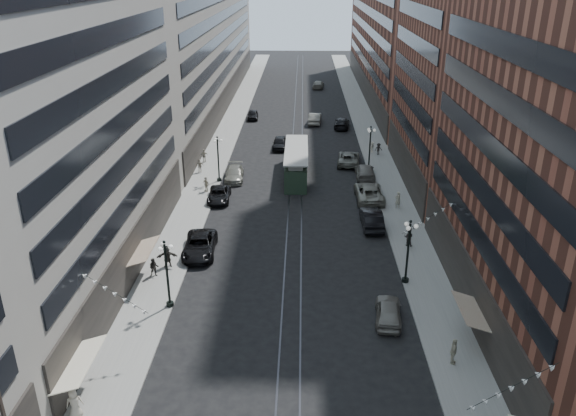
# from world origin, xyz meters

# --- Properties ---
(ground) EXTENTS (220.00, 220.00, 0.00)m
(ground) POSITION_xyz_m (0.00, 60.00, 0.00)
(ground) COLOR black
(ground) RESTS_ON ground
(sidewalk_west) EXTENTS (4.00, 180.00, 0.15)m
(sidewalk_west) POSITION_xyz_m (-11.00, 70.00, 0.07)
(sidewalk_west) COLOR gray
(sidewalk_west) RESTS_ON ground
(sidewalk_east) EXTENTS (4.00, 180.00, 0.15)m
(sidewalk_east) POSITION_xyz_m (11.00, 70.00, 0.07)
(sidewalk_east) COLOR gray
(sidewalk_east) RESTS_ON ground
(rail_west) EXTENTS (0.12, 180.00, 0.02)m
(rail_west) POSITION_xyz_m (-0.70, 70.00, 0.01)
(rail_west) COLOR #2D2D33
(rail_west) RESTS_ON ground
(rail_east) EXTENTS (0.12, 180.00, 0.02)m
(rail_east) POSITION_xyz_m (0.70, 70.00, 0.01)
(rail_east) COLOR #2D2D33
(rail_east) RESTS_ON ground
(building_west_mid) EXTENTS (8.00, 36.00, 28.00)m
(building_west_mid) POSITION_xyz_m (-17.00, 33.00, 14.00)
(building_west_mid) COLOR gray
(building_west_mid) RESTS_ON ground
(building_west_far) EXTENTS (8.00, 90.00, 26.00)m
(building_west_far) POSITION_xyz_m (-17.00, 96.00, 13.00)
(building_west_far) COLOR gray
(building_west_far) RESTS_ON ground
(building_east_mid) EXTENTS (8.00, 30.00, 24.00)m
(building_east_mid) POSITION_xyz_m (17.00, 28.00, 12.00)
(building_east_mid) COLOR brown
(building_east_mid) RESTS_ON ground
(building_east_far) EXTENTS (8.00, 72.00, 24.00)m
(building_east_far) POSITION_xyz_m (17.00, 105.00, 12.00)
(building_east_far) COLOR brown
(building_east_far) RESTS_ON ground
(lamppost_sw_far) EXTENTS (1.03, 1.14, 5.52)m
(lamppost_sw_far) POSITION_xyz_m (-9.20, 28.00, 3.10)
(lamppost_sw_far) COLOR black
(lamppost_sw_far) RESTS_ON sidewalk_west
(lamppost_sw_mid) EXTENTS (1.03, 1.14, 5.52)m
(lamppost_sw_mid) POSITION_xyz_m (-9.20, 55.00, 3.10)
(lamppost_sw_mid) COLOR black
(lamppost_sw_mid) RESTS_ON sidewalk_west
(lamppost_se_far) EXTENTS (1.03, 1.14, 5.52)m
(lamppost_se_far) POSITION_xyz_m (9.20, 32.00, 3.10)
(lamppost_se_far) COLOR black
(lamppost_se_far) RESTS_ON sidewalk_east
(lamppost_se_mid) EXTENTS (1.03, 1.14, 5.52)m
(lamppost_se_mid) POSITION_xyz_m (9.20, 60.00, 3.10)
(lamppost_se_mid) COLOR black
(lamppost_se_mid) RESTS_ON sidewalk_east
(streetcar) EXTENTS (2.78, 12.58, 3.48)m
(streetcar) POSITION_xyz_m (0.00, 57.28, 1.61)
(streetcar) COLOR #203324
(streetcar) RESTS_ON ground
(car_2) EXTENTS (3.05, 6.11, 1.66)m
(car_2) POSITION_xyz_m (-8.40, 36.70, 0.83)
(car_2) COLOR black
(car_2) RESTS_ON ground
(car_4) EXTENTS (2.34, 4.74, 1.56)m
(car_4) POSITION_xyz_m (7.07, 26.74, 0.78)
(car_4) COLOR slate
(car_4) RESTS_ON ground
(pedestrian_1) EXTENTS (1.07, 0.85, 1.92)m
(pedestrian_1) POSITION_xyz_m (-12.04, 16.54, 1.11)
(pedestrian_1) COLOR #B7AE98
(pedestrian_1) RESTS_ON sidewalk_west
(pedestrian_2) EXTENTS (0.86, 0.57, 1.62)m
(pedestrian_2) POSITION_xyz_m (-11.44, 32.38, 0.96)
(pedestrian_2) COLOR black
(pedestrian_2) RESTS_ON sidewalk_west
(pedestrian_4) EXTENTS (0.79, 1.18, 1.85)m
(pedestrian_4) POSITION_xyz_m (10.54, 21.80, 1.08)
(pedestrian_4) COLOR #B1AC92
(pedestrian_4) RESTS_ON sidewalk_east
(car_7) EXTENTS (2.50, 5.12, 1.40)m
(car_7) POSITION_xyz_m (-8.40, 49.19, 0.70)
(car_7) COLOR black
(car_7) RESTS_ON ground
(car_8) EXTENTS (2.50, 5.45, 1.55)m
(car_8) POSITION_xyz_m (-7.47, 55.82, 0.77)
(car_8) COLOR slate
(car_8) RESTS_ON ground
(car_9) EXTENTS (1.92, 4.42, 1.48)m
(car_9) POSITION_xyz_m (-7.69, 85.27, 0.74)
(car_9) COLOR black
(car_9) RESTS_ON ground
(car_10) EXTENTS (1.97, 5.47, 1.79)m
(car_10) POSITION_xyz_m (7.64, 42.79, 0.90)
(car_10) COLOR black
(car_10) RESTS_ON ground
(car_11) EXTENTS (3.33, 6.14, 1.63)m
(car_11) POSITION_xyz_m (6.80, 62.08, 0.82)
(car_11) COLOR #636258
(car_11) RESTS_ON ground
(car_12) EXTENTS (2.92, 5.77, 1.61)m
(car_12) POSITION_xyz_m (7.04, 80.02, 0.80)
(car_12) COLOR black
(car_12) RESTS_ON ground
(car_13) EXTENTS (2.10, 4.91, 1.65)m
(car_13) POSITION_xyz_m (-2.46, 68.64, 0.83)
(car_13) COLOR black
(car_13) RESTS_ON ground
(car_14) EXTENTS (2.40, 5.58, 1.79)m
(car_14) POSITION_xyz_m (2.78, 82.54, 0.89)
(car_14) COLOR slate
(car_14) RESTS_ON ground
(pedestrian_5) EXTENTS (1.82, 0.83, 1.90)m
(pedestrian_5) POSITION_xyz_m (-10.72, 34.05, 1.10)
(pedestrian_5) COLOR black
(pedestrian_5) RESTS_ON sidewalk_west
(pedestrian_6) EXTENTS (1.11, 0.81, 1.72)m
(pedestrian_6) POSITION_xyz_m (-12.13, 61.99, 1.01)
(pedestrian_6) COLOR #A29986
(pedestrian_6) RESTS_ON sidewalk_west
(pedestrian_7) EXTENTS (0.91, 0.67, 1.68)m
(pedestrian_7) POSITION_xyz_m (10.53, 38.49, 0.99)
(pedestrian_7) COLOR black
(pedestrian_7) RESTS_ON sidewalk_east
(pedestrian_8) EXTENTS (0.78, 0.66, 1.83)m
(pedestrian_8) POSITION_xyz_m (10.90, 47.34, 1.06)
(pedestrian_8) COLOR #AAA58D
(pedestrian_8) RESTS_ON sidewalk_east
(pedestrian_9) EXTENTS (1.11, 0.63, 1.61)m
(pedestrian_9) POSITION_xyz_m (11.11, 65.71, 0.96)
(pedestrian_9) COLOR black
(pedestrian_9) RESTS_ON sidewalk_east
(car_extra_0) EXTENTS (2.42, 5.64, 1.62)m
(car_extra_0) POSITION_xyz_m (8.40, 56.92, 0.81)
(car_extra_0) COLOR slate
(car_extra_0) RESTS_ON ground
(car_extra_1) EXTENTS (2.98, 6.41, 1.78)m
(car_extra_1) POSITION_xyz_m (8.15, 49.85, 0.89)
(car_extra_1) COLOR gray
(car_extra_1) RESTS_ON ground
(car_extra_2) EXTENTS (2.78, 5.61, 1.57)m
(car_extra_2) POSITION_xyz_m (4.04, 111.94, 0.78)
(car_extra_2) COLOR slate
(car_extra_2) RESTS_ON ground
(pedestrian_extra_0) EXTENTS (1.03, 0.59, 1.67)m
(pedestrian_extra_0) POSITION_xyz_m (-12.00, 57.99, 0.98)
(pedestrian_extra_0) COLOR #A99F8C
(pedestrian_extra_0) RESTS_ON sidewalk_west
(pedestrian_extra_1) EXTENTS (0.96, 0.99, 1.51)m
(pedestrian_extra_1) POSITION_xyz_m (10.39, 66.77, 0.91)
(pedestrian_extra_1) COLOR beige
(pedestrian_extra_1) RESTS_ON sidewalk_east
(pedestrian_extra_2) EXTENTS (1.07, 1.03, 1.75)m
(pedestrian_extra_2) POSITION_xyz_m (-10.22, 51.55, 1.02)
(pedestrian_extra_2) COLOR #B9B09A
(pedestrian_extra_2) RESTS_ON sidewalk_west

